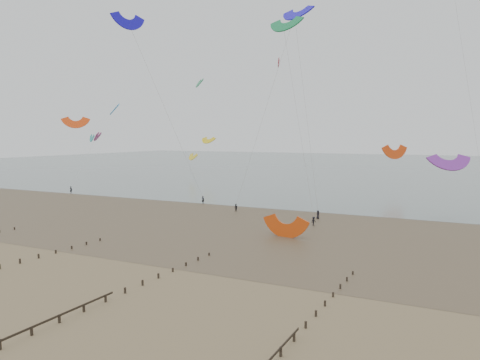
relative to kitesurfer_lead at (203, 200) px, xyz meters
name	(u,v)px	position (x,y,z in m)	size (l,w,h in m)	color
ground	(119,277)	(20.02, -50.27, -0.86)	(500.00, 500.00, 0.00)	brown
sea_and_shore	(234,221)	(15.94, -15.87, -0.85)	(500.00, 665.00, 0.03)	#475654
kitesurfer_lead	(203,200)	(0.00, 0.00, 0.00)	(0.63, 0.41, 1.72)	black
kitesurfers	(374,214)	(37.51, -2.29, -0.08)	(150.89, 21.26, 1.81)	black
grounded_kite	(285,237)	(28.69, -24.02, -0.86)	(6.38, 3.34, 4.86)	#D7430D
kites_airborne	(315,111)	(13.79, 36.92, 20.81)	(250.62, 126.16, 43.37)	#F244AD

